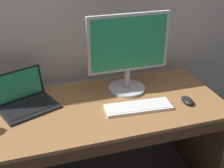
# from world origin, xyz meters

# --- Properties ---
(desk) EXTENTS (1.61, 0.71, 0.71)m
(desk) POSITION_xyz_m (0.00, -0.01, 0.47)
(desk) COLOR olive
(desk) RESTS_ON ground
(laptop_black) EXTENTS (0.41, 0.37, 0.21)m
(laptop_black) POSITION_xyz_m (-0.42, 0.13, 0.75)
(laptop_black) COLOR black
(laptop_black) RESTS_ON desk
(external_monitor) EXTENTS (0.54, 0.25, 0.53)m
(external_monitor) POSITION_xyz_m (0.25, 0.13, 0.98)
(external_monitor) COLOR #B7B7BC
(external_monitor) RESTS_ON desk
(wired_keyboard) EXTENTS (0.42, 0.17, 0.02)m
(wired_keyboard) POSITION_xyz_m (0.24, -0.11, 0.72)
(wired_keyboard) COLOR white
(wired_keyboard) RESTS_ON desk
(computer_mouse) EXTENTS (0.07, 0.11, 0.04)m
(computer_mouse) POSITION_xyz_m (0.56, -0.14, 0.73)
(computer_mouse) COLOR black
(computer_mouse) RESTS_ON desk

